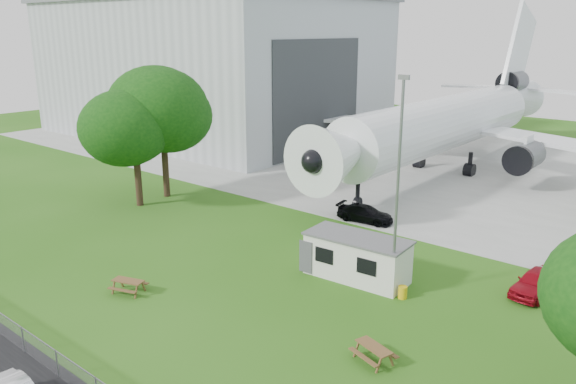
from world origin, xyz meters
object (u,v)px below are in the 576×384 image
Objects in this scene: site_cabin at (357,258)px; picnic_east at (373,361)px; hangar at (211,65)px; airliner at (451,120)px; picnic_west at (129,293)px.

site_cabin is 3.80× the size of picnic_east.
hangar is 0.90× the size of airliner.
site_cabin is (7.36, -28.83, -3.96)m from airliner.
picnic_west is at bearing -151.29° from picnic_east.
airliner reaches higher than site_cabin.
hangar is at bearing 146.23° from site_cabin.
site_cabin is at bearing 28.99° from picnic_west.
picnic_east is (5.37, -6.92, -1.31)m from site_cabin.
airliner is (35.97, -0.14, -4.14)m from hangar.
hangar is 52.76m from picnic_west.
picnic_west is (-1.48, -38.66, -5.27)m from airliner.
airliner is 39.05m from picnic_west.
picnic_west and picnic_east have the same top height.
airliner is at bearing 126.73° from picnic_east.
hangar reaches higher than site_cabin.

